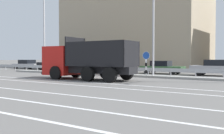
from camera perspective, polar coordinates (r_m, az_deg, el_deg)
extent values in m
plane|color=#605E5B|center=(21.31, 1.61, -2.48)|extent=(320.00, 320.00, 0.00)
cube|color=silver|center=(18.71, -8.38, -3.12)|extent=(57.15, 0.16, 0.01)
cube|color=silver|center=(17.44, -12.28, -3.52)|extent=(57.15, 0.16, 0.01)
cube|color=silver|center=(15.28, -21.48, -4.40)|extent=(57.15, 0.16, 0.01)
cube|color=gray|center=(23.29, 4.61, -1.88)|extent=(31.43, 1.10, 0.18)
cube|color=#9EA0A5|center=(24.07, 5.67, -0.49)|extent=(57.15, 0.04, 0.32)
cylinder|color=#ADADB2|center=(37.71, -22.14, -0.19)|extent=(0.09, 0.09, 0.62)
cylinder|color=#ADADB2|center=(36.01, -20.26, -0.27)|extent=(0.09, 0.09, 0.62)
cylinder|color=#ADADB2|center=(34.34, -18.19, -0.35)|extent=(0.09, 0.09, 0.62)
cylinder|color=#ADADB2|center=(32.72, -15.92, -0.44)|extent=(0.09, 0.09, 0.62)
cylinder|color=#ADADB2|center=(31.16, -13.41, -0.53)|extent=(0.09, 0.09, 0.62)
cylinder|color=#ADADB2|center=(29.67, -10.65, -0.64)|extent=(0.09, 0.09, 0.62)
cylinder|color=#ADADB2|center=(28.25, -7.60, -0.76)|extent=(0.09, 0.09, 0.62)
cylinder|color=#ADADB2|center=(26.93, -4.23, -0.88)|extent=(0.09, 0.09, 0.62)
cylinder|color=#ADADB2|center=(25.70, -0.54, -1.01)|extent=(0.09, 0.09, 0.62)
cylinder|color=#ADADB2|center=(24.59, 3.51, -1.16)|extent=(0.09, 0.09, 0.62)
cylinder|color=#ADADB2|center=(23.62, 7.92, -1.30)|extent=(0.09, 0.09, 0.62)
cylinder|color=#ADADB2|center=(22.79, 12.67, -1.45)|extent=(0.09, 0.09, 0.62)
cylinder|color=#ADADB2|center=(22.14, 17.75, -1.60)|extent=(0.09, 0.09, 0.62)
cylinder|color=#ADADB2|center=(21.67, 23.09, -1.75)|extent=(0.09, 0.09, 0.62)
cube|color=red|center=(21.67, -10.59, 1.38)|extent=(2.36, 2.56, 2.26)
cube|color=black|center=(22.45, -12.78, 2.40)|extent=(0.12, 2.13, 0.85)
cube|color=black|center=(22.51, -12.82, -1.10)|extent=(0.20, 2.43, 0.24)
cube|color=black|center=(19.39, -2.26, -0.60)|extent=(5.32, 1.57, 0.53)
cube|color=black|center=(19.38, -2.26, 0.36)|extent=(5.15, 2.58, 0.12)
cube|color=black|center=(18.44, -4.21, 3.06)|extent=(5.06, 0.30, 1.68)
cube|color=black|center=(20.33, -0.49, 2.97)|extent=(5.06, 0.30, 1.68)
cube|color=black|center=(20.85, -7.97, 3.51)|extent=(0.20, 2.38, 2.10)
cube|color=black|center=(18.13, 4.30, 3.08)|extent=(0.20, 2.38, 1.68)
cylinder|color=black|center=(20.58, -12.12, -1.23)|extent=(1.05, 0.36, 1.04)
cylinder|color=black|center=(22.41, -7.87, -0.94)|extent=(1.05, 0.36, 1.04)
cylinder|color=black|center=(18.64, -5.33, -1.53)|extent=(1.05, 0.36, 1.04)
cylinder|color=black|center=(20.64, -1.32, -1.18)|extent=(1.05, 0.36, 1.04)
cylinder|color=black|center=(17.61, -0.50, -1.73)|extent=(1.05, 0.36, 1.04)
cylinder|color=black|center=(19.71, 3.21, -1.33)|extent=(1.05, 0.36, 1.04)
cylinder|color=white|center=(22.70, 7.43, -1.83)|extent=(0.16, 0.16, 0.31)
cylinder|color=black|center=(22.68, 7.43, -1.04)|extent=(0.16, 0.16, 0.31)
cylinder|color=white|center=(22.67, 7.43, -0.26)|extent=(0.16, 0.16, 0.31)
cylinder|color=black|center=(22.66, 7.44, 0.53)|extent=(0.16, 0.16, 0.31)
cylinder|color=white|center=(22.65, 7.44, 1.32)|extent=(0.16, 0.16, 0.31)
cylinder|color=#1E4CB2|center=(22.65, 7.45, 2.50)|extent=(0.63, 0.03, 0.63)
cylinder|color=white|center=(22.65, 7.45, 2.50)|extent=(0.68, 0.02, 0.68)
cylinder|color=#ADADB2|center=(30.33, -14.55, 8.29)|extent=(0.18, 0.18, 10.04)
cylinder|color=#ADADB2|center=(22.68, 8.98, 8.23)|extent=(0.18, 0.18, 8.27)
cube|color=#A3A3A8|center=(40.85, -17.89, 0.35)|extent=(4.85, 2.12, 0.50)
cube|color=black|center=(40.94, -18.03, 1.11)|extent=(2.08, 1.76, 0.57)
cylinder|color=black|center=(40.37, -15.54, 0.01)|extent=(0.61, 0.23, 0.60)
cylinder|color=black|center=(39.15, -17.44, -0.07)|extent=(0.61, 0.23, 0.60)
cylinder|color=black|center=(42.56, -18.29, 0.08)|extent=(0.61, 0.23, 0.60)
cylinder|color=black|center=(41.40, -20.17, 0.00)|extent=(0.61, 0.23, 0.60)
cube|color=black|center=(36.27, -12.76, 0.41)|extent=(4.44, 1.99, 0.76)
cube|color=black|center=(36.17, -12.61, 1.40)|extent=(1.90, 1.66, 0.48)
cylinder|color=black|center=(36.63, -15.20, -0.19)|extent=(0.61, 0.23, 0.60)
cylinder|color=black|center=(37.83, -13.35, -0.11)|extent=(0.61, 0.23, 0.60)
cylinder|color=black|center=(34.74, -12.10, -0.28)|extent=(0.61, 0.23, 0.60)
cylinder|color=black|center=(36.00, -10.26, -0.19)|extent=(0.61, 0.23, 0.60)
cube|color=#B27A14|center=(33.11, -6.66, 0.16)|extent=(4.23, 1.82, 0.60)
cube|color=black|center=(33.01, -6.50, 1.18)|extent=(1.79, 1.58, 0.58)
cylinder|color=black|center=(33.37, -9.30, -0.36)|extent=(0.60, 0.21, 0.60)
cylinder|color=black|center=(34.61, -7.39, -0.26)|extent=(0.60, 0.21, 0.60)
cylinder|color=black|center=(31.63, -5.87, -0.47)|extent=(0.60, 0.21, 0.60)
cylinder|color=black|center=(32.94, -3.98, -0.37)|extent=(0.60, 0.21, 0.60)
cube|color=#B27A14|center=(30.24, 0.06, 0.08)|extent=(4.08, 1.96, 0.69)
cube|color=black|center=(30.29, -0.13, 1.29)|extent=(1.75, 1.64, 0.58)
cylinder|color=black|center=(30.25, 2.91, -0.58)|extent=(0.61, 0.22, 0.60)
cylinder|color=black|center=(28.84, 1.07, -0.70)|extent=(0.61, 0.22, 0.60)
cylinder|color=black|center=(31.67, -0.87, -0.46)|extent=(0.61, 0.22, 0.60)
cylinder|color=black|center=(30.33, -2.79, -0.57)|extent=(0.61, 0.22, 0.60)
cube|color=#335B33|center=(27.77, 10.92, -0.32)|extent=(4.47, 2.16, 0.50)
cube|color=black|center=(27.80, 10.67, 0.77)|extent=(1.92, 1.80, 0.55)
cylinder|color=black|center=(28.24, 14.15, -0.82)|extent=(0.61, 0.23, 0.60)
cylinder|color=black|center=(26.47, 13.00, -1.00)|extent=(0.61, 0.23, 0.60)
cylinder|color=black|center=(29.13, 9.02, -0.70)|extent=(0.61, 0.23, 0.60)
cylinder|color=black|center=(27.42, 7.59, -0.86)|extent=(0.61, 0.23, 0.60)
cube|color=#A3A3A8|center=(26.00, 22.12, -0.43)|extent=(4.98, 2.15, 0.65)
cube|color=black|center=(26.00, 21.82, 0.89)|extent=(2.15, 1.74, 0.55)
cylinder|color=black|center=(27.11, 19.19, -0.99)|extent=(0.61, 0.24, 0.60)
cylinder|color=black|center=(25.40, 18.47, -1.18)|extent=(0.61, 0.24, 0.60)
cube|color=tan|center=(43.27, 5.30, 8.90)|extent=(21.82, 13.07, 13.71)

